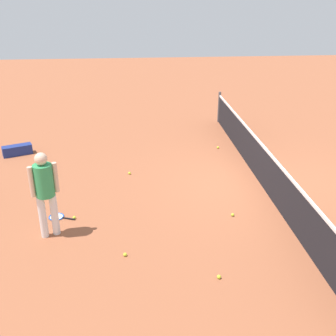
# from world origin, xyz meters

# --- Properties ---
(ground_plane) EXTENTS (40.00, 40.00, 0.00)m
(ground_plane) POSITION_xyz_m (0.00, 0.00, 0.00)
(ground_plane) COLOR #9E5638
(court_net) EXTENTS (10.09, 0.09, 1.07)m
(court_net) POSITION_xyz_m (0.00, 0.00, 0.50)
(court_net) COLOR #4C4C51
(court_net) RESTS_ON ground_plane
(player_near_side) EXTENTS (0.44, 0.52, 1.70)m
(player_near_side) POSITION_xyz_m (1.88, -4.69, 1.01)
(player_near_side) COLOR white
(player_near_side) RESTS_ON ground_plane
(tennis_racket_near_player) EXTENTS (0.41, 0.61, 0.03)m
(tennis_racket_near_player) POSITION_xyz_m (1.24, -4.68, 0.01)
(tennis_racket_near_player) COLOR blue
(tennis_racket_near_player) RESTS_ON ground_plane
(tennis_ball_near_player) EXTENTS (0.07, 0.07, 0.07)m
(tennis_ball_near_player) POSITION_xyz_m (1.51, -1.04, 0.03)
(tennis_ball_near_player) COLOR #C6E033
(tennis_ball_near_player) RESTS_ON ground_plane
(tennis_ball_by_net) EXTENTS (0.07, 0.07, 0.07)m
(tennis_ball_by_net) POSITION_xyz_m (2.69, -3.27, 0.03)
(tennis_ball_by_net) COLOR #C6E033
(tennis_ball_by_net) RESTS_ON ground_plane
(tennis_ball_midcourt) EXTENTS (0.07, 0.07, 0.07)m
(tennis_ball_midcourt) POSITION_xyz_m (-2.37, -0.56, 0.03)
(tennis_ball_midcourt) COLOR #C6E033
(tennis_ball_midcourt) RESTS_ON ground_plane
(tennis_ball_baseline) EXTENTS (0.07, 0.07, 0.07)m
(tennis_ball_baseline) POSITION_xyz_m (-0.77, -3.18, 0.03)
(tennis_ball_baseline) COLOR #C6E033
(tennis_ball_baseline) RESTS_ON ground_plane
(tennis_ball_stray_left) EXTENTS (0.07, 0.07, 0.07)m
(tennis_ball_stray_left) POSITION_xyz_m (1.33, -4.32, 0.03)
(tennis_ball_stray_left) COLOR #C6E033
(tennis_ball_stray_left) RESTS_ON ground_plane
(tennis_ball_stray_right) EXTENTS (0.07, 0.07, 0.07)m
(tennis_ball_stray_right) POSITION_xyz_m (3.44, -1.73, 0.03)
(tennis_ball_stray_right) COLOR #C6E033
(tennis_ball_stray_right) RESTS_ON ground_plane
(equipment_bag) EXTENTS (0.57, 0.85, 0.28)m
(equipment_bag) POSITION_xyz_m (-2.42, -6.33, 0.14)
(equipment_bag) COLOR navy
(equipment_bag) RESTS_ON ground_plane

